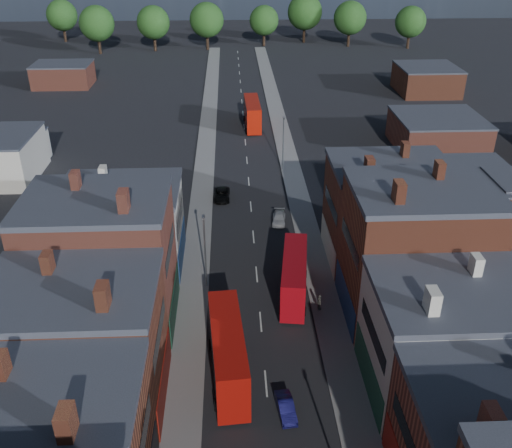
{
  "coord_description": "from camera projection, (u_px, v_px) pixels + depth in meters",
  "views": [
    {
      "loc": [
        -2.39,
        -18.35,
        33.33
      ],
      "look_at": [
        0.0,
        33.47,
        5.27
      ],
      "focal_mm": 40.0,
      "sensor_mm": 36.0,
      "label": 1
    }
  ],
  "objects": [
    {
      "name": "lamp_post_3",
      "position": [
        283.0,
        140.0,
        82.77
      ],
      "size": [
        0.25,
        0.7,
        8.12
      ],
      "color": "slate",
      "rests_on": "ground"
    },
    {
      "name": "bus_1",
      "position": [
        294.0,
        276.0,
        55.82
      ],
      "size": [
        3.57,
        10.17,
        4.3
      ],
      "rotation": [
        0.0,
        0.0,
        -0.13
      ],
      "color": "#B10A13",
      "rests_on": "ground"
    },
    {
      "name": "lamp_post_2",
      "position": [
        205.0,
        247.0,
        55.99
      ],
      "size": [
        0.25,
        0.7,
        8.12
      ],
      "color": "slate",
      "rests_on": "ground"
    },
    {
      "name": "bus_2",
      "position": [
        252.0,
        113.0,
        101.09
      ],
      "size": [
        2.96,
        10.96,
        4.71
      ],
      "rotation": [
        0.0,
        0.0,
        0.02
      ],
      "color": "#A81507",
      "rests_on": "ground"
    },
    {
      "name": "car_2",
      "position": [
        222.0,
        195.0,
        75.95
      ],
      "size": [
        2.14,
        4.54,
        1.25
      ],
      "primitive_type": "imported",
      "rotation": [
        0.0,
        0.0,
        -0.01
      ],
      "color": "black",
      "rests_on": "ground"
    },
    {
      "name": "pavement_west",
      "position": [
        201.0,
        200.0,
        75.72
      ],
      "size": [
        3.0,
        200.0,
        0.12
      ],
      "primitive_type": "cube",
      "color": "gray",
      "rests_on": "ground"
    },
    {
      "name": "car_1",
      "position": [
        286.0,
        408.0,
        43.15
      ],
      "size": [
        1.6,
        3.52,
        1.12
      ],
      "primitive_type": "imported",
      "rotation": [
        0.0,
        0.0,
        0.12
      ],
      "color": "#13124F",
      "rests_on": "ground"
    },
    {
      "name": "bus_0",
      "position": [
        228.0,
        352.0,
        45.7
      ],
      "size": [
        3.41,
        11.09,
        4.72
      ],
      "rotation": [
        0.0,
        0.0,
        0.08
      ],
      "color": "#AF100A",
      "rests_on": "ground"
    },
    {
      "name": "ped_3",
      "position": [
        319.0,
        302.0,
        54.27
      ],
      "size": [
        0.51,
        1.0,
        1.65
      ],
      "primitive_type": "imported",
      "rotation": [
        0.0,
        0.0,
        1.65
      ],
      "color": "#5C584F",
      "rests_on": "pavement_east"
    },
    {
      "name": "car_3",
      "position": [
        279.0,
        218.0,
        70.23
      ],
      "size": [
        1.97,
        3.96,
        1.1
      ],
      "primitive_type": "imported",
      "rotation": [
        0.0,
        0.0,
        -0.11
      ],
      "color": "#BCBCBC",
      "rests_on": "ground"
    },
    {
      "name": "pavement_east",
      "position": [
        299.0,
        198.0,
        76.25
      ],
      "size": [
        3.0,
        200.0,
        0.12
      ],
      "primitive_type": "cube",
      "color": "gray",
      "rests_on": "ground"
    }
  ]
}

